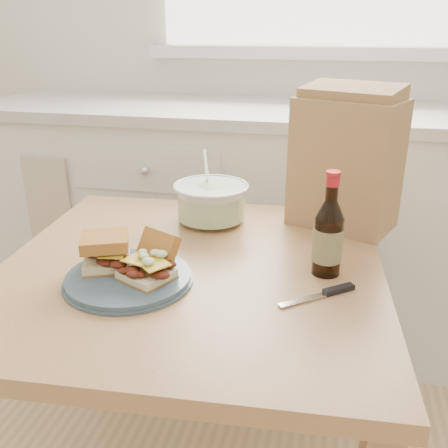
% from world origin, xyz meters
% --- Properties ---
extents(cabinet_run, '(2.50, 0.64, 0.94)m').
position_xyz_m(cabinet_run, '(-0.00, 1.70, 0.47)').
color(cabinet_run, white).
rests_on(cabinet_run, ground).
extents(dining_table, '(0.92, 0.92, 0.72)m').
position_xyz_m(dining_table, '(-0.15, 0.77, 0.61)').
color(dining_table, tan).
rests_on(dining_table, ground).
extents(plate, '(0.27, 0.27, 0.02)m').
position_xyz_m(plate, '(-0.26, 0.66, 0.73)').
color(plate, '#3B515F').
rests_on(plate, dining_table).
extents(sandwich_left, '(0.13, 0.12, 0.07)m').
position_xyz_m(sandwich_left, '(-0.32, 0.69, 0.77)').
color(sandwich_left, beige).
rests_on(sandwich_left, plate).
extents(sandwich_right, '(0.13, 0.17, 0.08)m').
position_xyz_m(sandwich_right, '(-0.21, 0.67, 0.77)').
color(sandwich_right, beige).
rests_on(sandwich_right, plate).
extents(coleslaw_bowl, '(0.21, 0.21, 0.21)m').
position_xyz_m(coleslaw_bowl, '(-0.17, 1.04, 0.77)').
color(coleslaw_bowl, silver).
rests_on(coleslaw_bowl, dining_table).
extents(beer_bottle, '(0.06, 0.06, 0.23)m').
position_xyz_m(beer_bottle, '(0.15, 0.79, 0.81)').
color(beer_bottle, black).
rests_on(beer_bottle, dining_table).
extents(knife, '(0.15, 0.12, 0.01)m').
position_xyz_m(knife, '(0.16, 0.70, 0.73)').
color(knife, silver).
rests_on(knife, dining_table).
extents(paper_bag, '(0.30, 0.26, 0.34)m').
position_xyz_m(paper_bag, '(0.18, 1.10, 0.89)').
color(paper_bag, '#A88051').
rests_on(paper_bag, dining_table).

